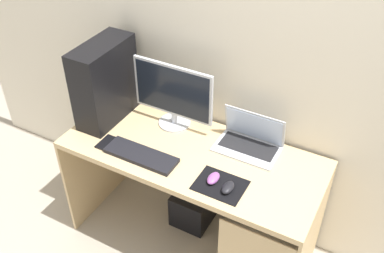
{
  "coord_description": "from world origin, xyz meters",
  "views": [
    {
      "loc": [
        0.91,
        -1.67,
        2.4
      ],
      "look_at": [
        0.0,
        0.0,
        0.94
      ],
      "focal_mm": 41.57,
      "sensor_mm": 36.0,
      "label": 1
    }
  ],
  "objects_px": {
    "keyboard": "(141,155)",
    "pc_tower": "(105,82)",
    "laptop": "(249,141)",
    "mouse_right": "(228,188)",
    "cell_phone": "(106,143)",
    "subwoofer": "(193,207)",
    "mouse_left": "(213,178)",
    "monitor": "(173,95)"
  },
  "relations": [
    {
      "from": "laptop",
      "to": "keyboard",
      "type": "relative_size",
      "value": 0.86
    },
    {
      "from": "cell_phone",
      "to": "keyboard",
      "type": "bearing_deg",
      "value": -0.92
    },
    {
      "from": "monitor",
      "to": "subwoofer",
      "type": "relative_size",
      "value": 2.06
    },
    {
      "from": "keyboard",
      "to": "subwoofer",
      "type": "height_order",
      "value": "keyboard"
    },
    {
      "from": "keyboard",
      "to": "mouse_right",
      "type": "xyz_separation_m",
      "value": [
        0.53,
        -0.0,
        0.01
      ]
    },
    {
      "from": "pc_tower",
      "to": "subwoofer",
      "type": "height_order",
      "value": "pc_tower"
    },
    {
      "from": "laptop",
      "to": "mouse_left",
      "type": "distance_m",
      "value": 0.35
    },
    {
      "from": "mouse_left",
      "to": "cell_phone",
      "type": "xyz_separation_m",
      "value": [
        -0.68,
        -0.02,
        -0.02
      ]
    },
    {
      "from": "monitor",
      "to": "laptop",
      "type": "distance_m",
      "value": 0.52
    },
    {
      "from": "mouse_left",
      "to": "subwoofer",
      "type": "relative_size",
      "value": 0.39
    },
    {
      "from": "keyboard",
      "to": "mouse_left",
      "type": "bearing_deg",
      "value": 2.62
    },
    {
      "from": "keyboard",
      "to": "mouse_right",
      "type": "bearing_deg",
      "value": -0.54
    },
    {
      "from": "cell_phone",
      "to": "subwoofer",
      "type": "xyz_separation_m",
      "value": [
        0.4,
        0.32,
        -0.64
      ]
    },
    {
      "from": "subwoofer",
      "to": "mouse_left",
      "type": "bearing_deg",
      "value": -46.93
    },
    {
      "from": "mouse_right",
      "to": "subwoofer",
      "type": "relative_size",
      "value": 0.39
    },
    {
      "from": "keyboard",
      "to": "subwoofer",
      "type": "bearing_deg",
      "value": 64.09
    },
    {
      "from": "pc_tower",
      "to": "laptop",
      "type": "relative_size",
      "value": 1.38
    },
    {
      "from": "keyboard",
      "to": "pc_tower",
      "type": "bearing_deg",
      "value": 149.52
    },
    {
      "from": "laptop",
      "to": "cell_phone",
      "type": "xyz_separation_m",
      "value": [
        -0.74,
        -0.37,
        -0.04
      ]
    },
    {
      "from": "mouse_right",
      "to": "cell_phone",
      "type": "height_order",
      "value": "mouse_right"
    },
    {
      "from": "laptop",
      "to": "subwoofer",
      "type": "distance_m",
      "value": 0.76
    },
    {
      "from": "monitor",
      "to": "mouse_left",
      "type": "relative_size",
      "value": 5.31
    },
    {
      "from": "keyboard",
      "to": "mouse_right",
      "type": "distance_m",
      "value": 0.53
    },
    {
      "from": "laptop",
      "to": "cell_phone",
      "type": "bearing_deg",
      "value": -153.6
    },
    {
      "from": "mouse_right",
      "to": "cell_phone",
      "type": "bearing_deg",
      "value": 179.34
    },
    {
      "from": "monitor",
      "to": "cell_phone",
      "type": "height_order",
      "value": "monitor"
    },
    {
      "from": "subwoofer",
      "to": "cell_phone",
      "type": "bearing_deg",
      "value": -141.61
    },
    {
      "from": "pc_tower",
      "to": "keyboard",
      "type": "xyz_separation_m",
      "value": [
        0.39,
        -0.23,
        -0.24
      ]
    },
    {
      "from": "keyboard",
      "to": "mouse_left",
      "type": "distance_m",
      "value": 0.44
    },
    {
      "from": "laptop",
      "to": "keyboard",
      "type": "height_order",
      "value": "laptop"
    },
    {
      "from": "mouse_right",
      "to": "pc_tower",
      "type": "bearing_deg",
      "value": 165.77
    },
    {
      "from": "mouse_left",
      "to": "cell_phone",
      "type": "relative_size",
      "value": 0.74
    },
    {
      "from": "laptop",
      "to": "mouse_right",
      "type": "xyz_separation_m",
      "value": [
        0.04,
        -0.37,
        -0.02
      ]
    },
    {
      "from": "monitor",
      "to": "laptop",
      "type": "xyz_separation_m",
      "value": [
        0.49,
        0.02,
        -0.17
      ]
    },
    {
      "from": "pc_tower",
      "to": "monitor",
      "type": "bearing_deg",
      "value": 17.08
    },
    {
      "from": "cell_phone",
      "to": "mouse_left",
      "type": "bearing_deg",
      "value": 1.35
    },
    {
      "from": "monitor",
      "to": "cell_phone",
      "type": "xyz_separation_m",
      "value": [
        -0.25,
        -0.35,
        -0.21
      ]
    },
    {
      "from": "monitor",
      "to": "keyboard",
      "type": "distance_m",
      "value": 0.4
    },
    {
      "from": "keyboard",
      "to": "monitor",
      "type": "bearing_deg",
      "value": 89.02
    },
    {
      "from": "mouse_right",
      "to": "cell_phone",
      "type": "distance_m",
      "value": 0.78
    },
    {
      "from": "pc_tower",
      "to": "subwoofer",
      "type": "distance_m",
      "value": 1.04
    },
    {
      "from": "pc_tower",
      "to": "mouse_right",
      "type": "bearing_deg",
      "value": -14.23
    }
  ]
}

